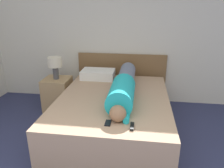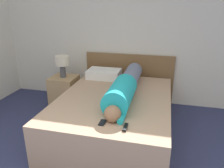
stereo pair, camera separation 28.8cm
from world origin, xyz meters
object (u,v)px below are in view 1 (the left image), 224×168
at_px(bed, 113,114).
at_px(table_lamp, 55,64).
at_px(nightstand, 58,94).
at_px(tv_remote, 132,126).
at_px(pillow_near_headboard, 98,74).
at_px(person_lying, 124,86).
at_px(cell_phone, 108,123).

height_order(bed, table_lamp, table_lamp).
xyz_separation_m(bed, nightstand, (-1.09, 0.61, 0.01)).
relative_size(nightstand, tv_remote, 3.85).
xyz_separation_m(bed, pillow_near_headboard, (-0.38, 0.80, 0.36)).
bearing_deg(person_lying, bed, -158.80).
distance_m(pillow_near_headboard, cell_phone, 1.60).
relative_size(bed, person_lying, 1.17).
relative_size(nightstand, table_lamp, 1.50).
xyz_separation_m(nightstand, person_lying, (1.23, -0.56, 0.42)).
distance_m(table_lamp, cell_phone, 1.79).
bearing_deg(tv_remote, person_lying, 101.11).
xyz_separation_m(bed, tv_remote, (0.30, -0.79, 0.29)).
height_order(nightstand, tv_remote, tv_remote).
xyz_separation_m(pillow_near_headboard, cell_phone, (0.42, -1.54, -0.07)).
height_order(pillow_near_headboard, tv_remote, pillow_near_headboard).
bearing_deg(nightstand, bed, -29.34).
distance_m(table_lamp, pillow_near_headboard, 0.76).
bearing_deg(table_lamp, tv_remote, -45.16).
bearing_deg(cell_phone, nightstand, 129.74).
xyz_separation_m(nightstand, cell_phone, (1.13, -1.36, 0.28)).
distance_m(person_lying, pillow_near_headboard, 0.91).
distance_m(bed, table_lamp, 1.37).
relative_size(nightstand, pillow_near_headboard, 1.01).
height_order(nightstand, cell_phone, nightstand).
bearing_deg(nightstand, pillow_near_headboard, 14.63).
relative_size(bed, nightstand, 3.55).
height_order(person_lying, pillow_near_headboard, person_lying).
bearing_deg(person_lying, table_lamp, 155.54).
distance_m(person_lying, tv_remote, 0.87).
bearing_deg(pillow_near_headboard, nightstand, -165.37).
height_order(person_lying, tv_remote, person_lying).
distance_m(pillow_near_headboard, tv_remote, 1.73).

